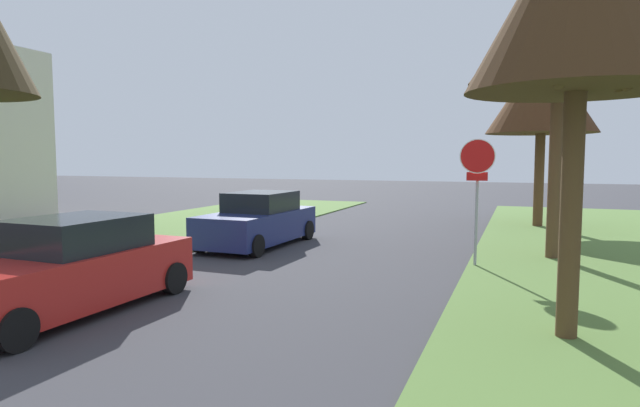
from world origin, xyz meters
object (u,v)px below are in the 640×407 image
street_tree_right_far (542,91)px  parked_sedan_red (70,269)px  street_tree_right_mid_b (561,19)px  stop_sign_far (477,174)px  parked_sedan_navy (258,221)px

street_tree_right_far → parked_sedan_red: street_tree_right_far is taller
street_tree_right_mid_b → street_tree_right_far: 6.81m
street_tree_right_mid_b → stop_sign_far: bearing=-136.5°
parked_sedan_navy → street_tree_right_mid_b: bearing=5.0°
street_tree_right_mid_b → parked_sedan_navy: 9.58m
parked_sedan_red → parked_sedan_navy: (-0.16, 7.17, 0.00)m
stop_sign_far → parked_sedan_navy: 6.48m
street_tree_right_mid_b → street_tree_right_far: bearing=91.4°
stop_sign_far → street_tree_right_far: street_tree_right_far is taller
street_tree_right_far → parked_sedan_red: size_ratio=1.47×
street_tree_right_far → parked_sedan_navy: (-7.82, -7.44, -4.29)m
street_tree_right_mid_b → parked_sedan_red: 12.27m
street_tree_right_mid_b → street_tree_right_far: street_tree_right_mid_b is taller
street_tree_right_far → street_tree_right_mid_b: bearing=-88.6°
stop_sign_far → street_tree_right_far: bearing=79.3°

